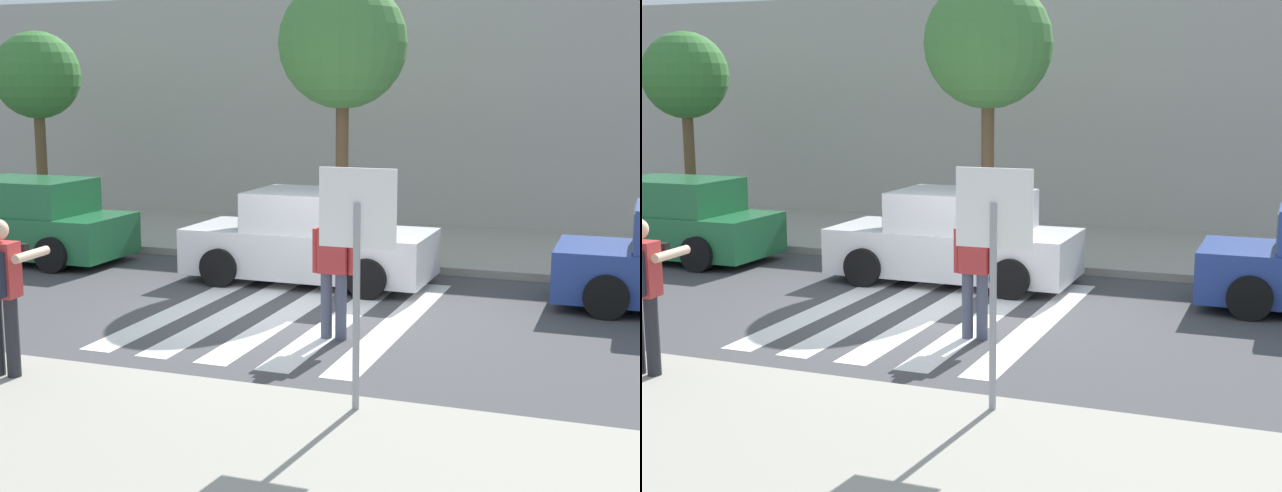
{
  "view_description": "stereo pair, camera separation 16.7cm",
  "coord_description": "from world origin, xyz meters",
  "views": [
    {
      "loc": [
        4.72,
        -11.46,
        3.23
      ],
      "look_at": [
        0.6,
        -0.2,
        1.1
      ],
      "focal_mm": 50.0,
      "sensor_mm": 36.0,
      "label": 1
    },
    {
      "loc": [
        4.87,
        -11.41,
        3.23
      ],
      "look_at": [
        0.6,
        -0.2,
        1.1
      ],
      "focal_mm": 50.0,
      "sensor_mm": 36.0,
      "label": 2
    }
  ],
  "objects": [
    {
      "name": "ground_plane",
      "position": [
        0.0,
        0.0,
        0.0
      ],
      "size": [
        120.0,
        120.0,
        0.0
      ],
      "primitive_type": "plane",
      "color": "#424244"
    },
    {
      "name": "sidewalk_far",
      "position": [
        0.0,
        6.0,
        0.07
      ],
      "size": [
        60.0,
        4.8,
        0.14
      ],
      "primitive_type": "cube",
      "color": "#9E998C",
      "rests_on": "ground"
    },
    {
      "name": "building_facade_far",
      "position": [
        0.0,
        10.4,
        2.7
      ],
      "size": [
        56.0,
        4.0,
        5.4
      ],
      "primitive_type": "cube",
      "color": "#ADA89E",
      "rests_on": "ground"
    },
    {
      "name": "crosswalk_stripe_0",
      "position": [
        -1.6,
        0.2,
        0.0
      ],
      "size": [
        0.44,
        5.2,
        0.01
      ],
      "primitive_type": "cube",
      "color": "silver",
      "rests_on": "ground"
    },
    {
      "name": "crosswalk_stripe_1",
      "position": [
        -0.8,
        0.2,
        0.0
      ],
      "size": [
        0.44,
        5.2,
        0.01
      ],
      "primitive_type": "cube",
      "color": "silver",
      "rests_on": "ground"
    },
    {
      "name": "crosswalk_stripe_2",
      "position": [
        0.0,
        0.2,
        0.0
      ],
      "size": [
        0.44,
        5.2,
        0.01
      ],
      "primitive_type": "cube",
      "color": "silver",
      "rests_on": "ground"
    },
    {
      "name": "crosswalk_stripe_3",
      "position": [
        0.8,
        0.2,
        0.0
      ],
      "size": [
        0.44,
        5.2,
        0.01
      ],
      "primitive_type": "cube",
      "color": "silver",
      "rests_on": "ground"
    },
    {
      "name": "crosswalk_stripe_4",
      "position": [
        1.6,
        0.2,
        0.0
      ],
      "size": [
        0.44,
        5.2,
        0.01
      ],
      "primitive_type": "cube",
      "color": "silver",
      "rests_on": "ground"
    },
    {
      "name": "stop_sign",
      "position": [
        2.2,
        -3.54,
        1.85
      ],
      "size": [
        0.76,
        0.08,
        2.36
      ],
      "color": "gray",
      "rests_on": "sidewalk_near"
    },
    {
      "name": "photographer_with_backpack",
      "position": [
        -1.69,
        -3.91,
        1.17
      ],
      "size": [
        0.62,
        0.87,
        1.72
      ],
      "color": "#232328",
      "rests_on": "sidewalk_near"
    },
    {
      "name": "pedestrian_crossing",
      "position": [
        1.02,
        -0.83,
        0.97
      ],
      "size": [
        0.58,
        0.25,
        1.72
      ],
      "color": "#474C60",
      "rests_on": "ground"
    },
    {
      "name": "parked_car_green",
      "position": [
        -6.29,
        2.3,
        0.73
      ],
      "size": [
        4.1,
        1.92,
        1.55
      ],
      "color": "#236B3D",
      "rests_on": "ground"
    },
    {
      "name": "parked_car_white",
      "position": [
        -0.46,
        2.3,
        0.73
      ],
      "size": [
        4.1,
        1.92,
        1.55
      ],
      "color": "white",
      "rests_on": "ground"
    },
    {
      "name": "street_tree_west",
      "position": [
        -7.99,
        5.13,
        3.47
      ],
      "size": [
        1.91,
        1.91,
        4.33
      ],
      "color": "brown",
      "rests_on": "sidewalk_far"
    },
    {
      "name": "street_tree_center",
      "position": [
        -0.6,
        4.3,
        4.01
      ],
      "size": [
        2.38,
        2.38,
        5.09
      ],
      "color": "brown",
      "rests_on": "sidewalk_far"
    }
  ]
}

